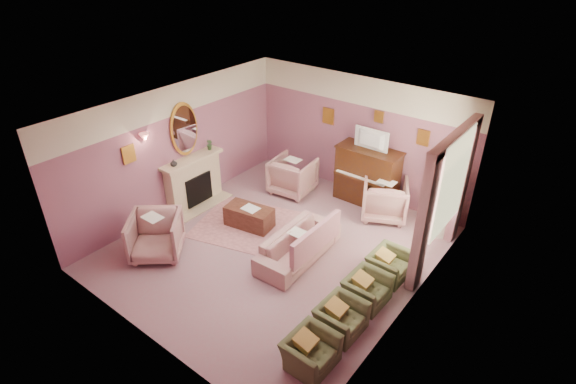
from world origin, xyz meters
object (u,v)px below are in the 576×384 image
Objects in this scene: olive_chair_b at (341,314)px; side_table at (442,218)px; coffee_table at (249,217)px; floral_armchair_front at (155,234)px; sofa at (299,240)px; olive_chair_c at (367,286)px; piano at (367,176)px; olive_chair_d at (390,261)px; television at (370,139)px; olive_chair_a at (311,347)px; floral_armchair_left at (293,174)px; floral_armchair_right at (385,197)px.

side_table is (0.22, 3.57, 0.03)m from olive_chair_b.
coffee_table is 1.03× the size of floral_armchair_front.
floral_armchair_front is (-2.21, -1.61, 0.09)m from sofa.
sofa is 1.65m from olive_chair_c.
piano is 1.87× the size of olive_chair_d.
television is 2.25m from side_table.
olive_chair_d reaches higher than coffee_table.
olive_chair_d is (0.00, 0.82, 0.00)m from olive_chair_c.
television reaches higher than sofa.
olive_chair_a is 1.64m from olive_chair_c.
floral_armchair_left is 1.00× the size of floral_armchair_right.
floral_armchair_right reaches higher than coffee_table.
olive_chair_a and olive_chair_c have the same top height.
floral_armchair_right is at bearing 103.53° from olive_chair_a.
sofa is 2.02× the size of floral_armchair_front.
olive_chair_d is (3.25, -1.39, -0.16)m from floral_armchair_left.
television is 1.07× the size of olive_chair_c.
piano is 2.68m from olive_chair_d.
piano is at bearing 113.91° from olive_chair_b.
coffee_table is 1.49m from sofa.
floral_armchair_right is at bearing 75.17° from sofa.
television reaches higher than piano.
television is 0.41× the size of sofa.
television is 3.11m from coffee_table.
floral_armchair_right is 4.33m from olive_chair_a.
olive_chair_a is 1.07× the size of side_table.
coffee_table is 1.03× the size of floral_armchair_left.
television is (0.00, -0.05, 0.95)m from piano.
television reaches higher than olive_chair_c.
sofa reaches higher than olive_chair_a.
floral_armchair_left is at bearing 145.83° from olive_chair_c.
sofa is at bearing -89.44° from piano.
floral_armchair_front is at bearing -117.13° from piano.
olive_chair_b is at bearing 8.03° from floral_armchair_front.
side_table is at bearing 86.52° from olive_chair_b.
piano reaches higher than sofa.
olive_chair_a is at bearing -92.84° from side_table.
floral_armchair_left is 3.62m from floral_armchair_front.
television is 0.83× the size of floral_armchair_right.
floral_armchair_front reaches higher than sofa.
olive_chair_b is at bearing -90.00° from olive_chair_c.
floral_armchair_left is (-1.63, 1.96, 0.09)m from sofa.
floral_armchair_left is at bearing 137.05° from olive_chair_b.
side_table is (3.47, 0.54, -0.13)m from floral_armchair_left.
coffee_table is 1.33× the size of olive_chair_d.
olive_chair_b is 1.00× the size of olive_chair_c.
floral_armchair_right is at bearing 120.10° from olive_chair_d.
piano is 1.45× the size of floral_armchair_right.
olive_chair_a and olive_chair_d have the same top height.
olive_chair_c is (1.65, -2.90, -0.33)m from piano.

